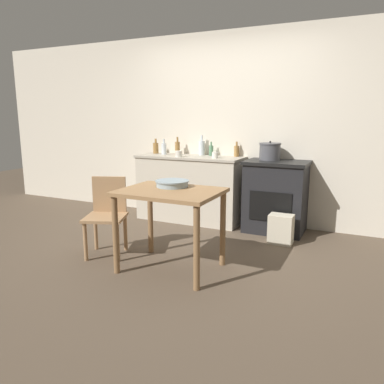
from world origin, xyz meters
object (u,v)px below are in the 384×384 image
at_px(stock_pot, 270,151).
at_px(cup_right, 215,155).
at_px(cup_mid_right, 179,154).
at_px(bottle_center, 202,147).
at_px(stove, 276,196).
at_px(bottle_center_right, 211,150).
at_px(chair, 107,213).
at_px(bottle_left, 164,148).
at_px(mixing_bowl_large, 172,183).
at_px(flour_sack, 281,229).
at_px(bottle_center_left, 156,148).
at_px(bottle_mid_left, 177,148).
at_px(bottle_far_left, 237,151).
at_px(work_table, 170,204).

distance_m(stock_pot, cup_right, 0.70).
bearing_deg(cup_mid_right, bottle_center, 65.94).
xyz_separation_m(stove, bottle_center_right, (-0.96, 0.17, 0.53)).
xyz_separation_m(chair, bottle_center, (0.32, 1.73, 0.57)).
bearing_deg(stock_pot, bottle_left, -178.68).
bearing_deg(stove, cup_right, -171.78).
relative_size(stove, mixing_bowl_large, 2.76).
bearing_deg(mixing_bowl_large, bottle_left, 122.13).
bearing_deg(flour_sack, stock_pot, 119.38).
height_order(bottle_center_left, bottle_center_right, bottle_center_left).
bearing_deg(cup_right, bottle_mid_left, 159.37).
xyz_separation_m(stove, chair, (-1.43, -1.54, -0.01)).
xyz_separation_m(stove, flour_sack, (0.18, -0.45, -0.28)).
relative_size(stock_pot, bottle_center, 0.99).
bearing_deg(bottle_far_left, stock_pot, -15.77).
bearing_deg(chair, flour_sack, 12.72).
distance_m(stock_pot, bottle_mid_left, 1.35).
height_order(bottle_center_left, cup_mid_right, bottle_center_left).
xyz_separation_m(bottle_left, bottle_center_left, (-0.17, 0.07, -0.00)).
xyz_separation_m(bottle_left, bottle_center, (0.52, 0.15, 0.02)).
xyz_separation_m(stock_pot, bottle_center_left, (-1.69, 0.03, -0.02)).
bearing_deg(stock_pot, bottle_center_left, 178.92).
xyz_separation_m(bottle_far_left, bottle_center, (-0.51, -0.02, 0.03)).
bearing_deg(bottle_center, bottle_center_right, -6.83).
height_order(bottle_left, bottle_center_left, bottle_left).
distance_m(bottle_far_left, bottle_center_right, 0.36).
distance_m(work_table, bottle_mid_left, 1.99).
bearing_deg(mixing_bowl_large, chair, -174.64).
relative_size(bottle_left, bottle_center_left, 1.01).
height_order(bottle_mid_left, cup_mid_right, bottle_mid_left).
bearing_deg(work_table, bottle_center_left, 124.39).
bearing_deg(mixing_bowl_large, bottle_mid_left, 115.96).
bearing_deg(bottle_left, stock_pot, 1.32).
xyz_separation_m(chair, stock_pot, (1.31, 1.61, 0.57)).
bearing_deg(bottle_far_left, bottle_center_right, -174.11).
bearing_deg(cup_mid_right, bottle_center_left, 151.25).
relative_size(stove, bottle_center_left, 4.19).
relative_size(bottle_far_left, bottle_mid_left, 0.82).
distance_m(stock_pot, bottle_far_left, 0.51).
xyz_separation_m(bottle_center_left, bottle_center, (0.69, 0.09, 0.02)).
bearing_deg(cup_right, cup_mid_right, -171.49).
relative_size(mixing_bowl_large, cup_right, 3.91).
distance_m(bottle_left, cup_mid_right, 0.42).
height_order(bottle_center_right, cup_right, bottle_center_right).
relative_size(mixing_bowl_large, bottle_far_left, 1.63).
distance_m(work_table, cup_right, 1.55).
bearing_deg(bottle_center_right, flour_sack, -28.56).
bearing_deg(cup_right, stock_pot, 15.30).
xyz_separation_m(stock_pot, bottle_center, (-0.99, 0.12, 0.00)).
bearing_deg(stock_pot, bottle_center_right, 173.18).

